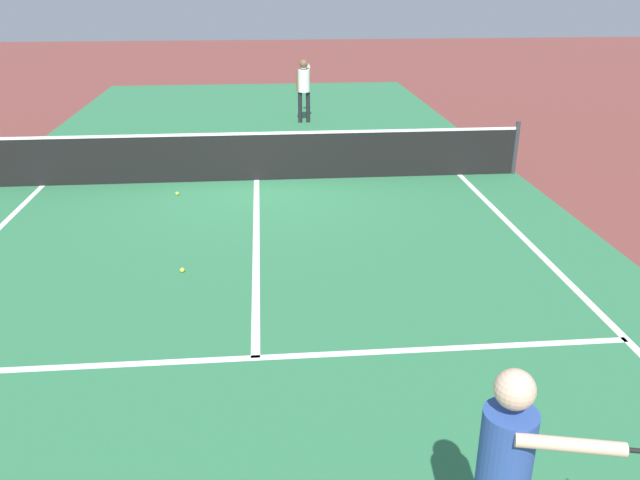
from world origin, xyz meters
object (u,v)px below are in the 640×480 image
tennis_ball_mid_court (182,270)px  net (256,156)px  tennis_ball_near_net (177,194)px  player_near (510,465)px  player_far (304,83)px

tennis_ball_mid_court → net: bearing=76.5°
net → tennis_ball_mid_court: 4.32m
tennis_ball_near_net → net: bearing=29.3°
net → player_near: size_ratio=6.10×
player_near → player_far: 14.70m
net → player_near: (1.54, -9.36, 0.59)m
net → tennis_ball_near_net: net is taller
player_near → player_far: size_ratio=1.03×
net → tennis_ball_mid_court: (-1.00, -4.18, -0.46)m
player_near → tennis_ball_mid_court: bearing=116.2°
player_near → player_far: player_near is taller
tennis_ball_mid_court → player_near: bearing=-63.8°
net → tennis_ball_near_net: bearing=-150.7°
player_near → tennis_ball_near_net: 9.11m
tennis_ball_mid_court → tennis_ball_near_net: bearing=97.7°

